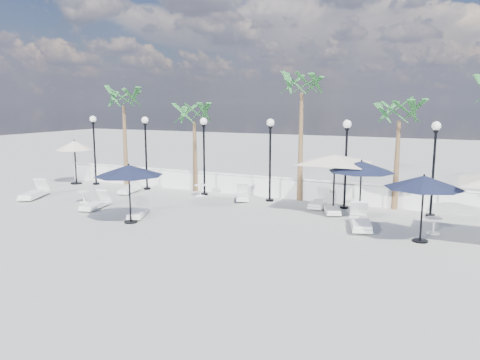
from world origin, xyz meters
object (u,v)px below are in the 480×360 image
at_px(lounger_3, 130,189).
at_px(lounger_1, 34,193).
at_px(lounger_5, 332,208).
at_px(lounger_6, 320,202).
at_px(parasol_cream_small, 74,146).
at_px(lounger_2, 138,212).
at_px(parasol_navy_right, 424,182).
at_px(parasol_navy_mid, 361,167).
at_px(parasol_navy_left, 129,171).
at_px(parasol_cream_sq_a, 335,155).
at_px(lounger_7, 360,222).
at_px(lounger_4, 243,195).
at_px(lounger_0, 96,204).

bearing_deg(lounger_3, lounger_1, -149.43).
relative_size(lounger_5, lounger_6, 0.97).
bearing_deg(parasol_cream_small, lounger_2, -30.97).
bearing_deg(parasol_navy_right, lounger_5, 143.33).
relative_size(lounger_6, parasol_navy_mid, 0.72).
bearing_deg(lounger_1, parasol_cream_small, 84.33).
xyz_separation_m(parasol_navy_mid, parasol_navy_right, (2.47, -2.38, -0.06)).
relative_size(lounger_5, parasol_navy_left, 0.71).
relative_size(parasol_cream_sq_a, parasol_cream_small, 2.13).
distance_m(lounger_3, parasol_navy_right, 14.44).
xyz_separation_m(lounger_7, parasol_navy_mid, (-0.35, 1.61, 1.80)).
bearing_deg(lounger_5, parasol_navy_right, -58.19).
distance_m(parasol_navy_mid, parasol_navy_right, 3.43).
bearing_deg(parasol_cream_small, parasol_navy_left, -34.32).
relative_size(lounger_3, parasol_navy_mid, 0.67).
relative_size(lounger_3, lounger_7, 0.80).
xyz_separation_m(lounger_7, parasol_navy_right, (2.12, -0.77, 1.74)).
relative_size(lounger_1, parasol_navy_mid, 0.82).
xyz_separation_m(parasol_navy_left, parasol_navy_right, (10.28, 2.11, -0.02)).
height_order(lounger_1, lounger_5, lounger_1).
bearing_deg(parasol_cream_small, lounger_4, 0.09).
distance_m(parasol_cream_sq_a, parasol_cream_small, 14.95).
bearing_deg(lounger_0, lounger_2, -18.67).
bearing_deg(parasol_cream_small, parasol_navy_mid, -4.17).
bearing_deg(lounger_5, lounger_0, 179.53).
relative_size(lounger_0, lounger_3, 1.06).
bearing_deg(parasol_navy_left, lounger_5, 36.42).
bearing_deg(lounger_7, parasol_navy_mid, 86.60).
distance_m(parasol_navy_mid, parasol_cream_sq_a, 1.33).
bearing_deg(parasol_cream_sq_a, lounger_6, 137.19).
bearing_deg(lounger_6, lounger_7, -51.23).
xyz_separation_m(lounger_0, lounger_6, (8.72, 4.47, 0.01)).
height_order(lounger_2, parasol_cream_sq_a, parasol_cream_sq_a).
distance_m(parasol_navy_right, parasol_cream_sq_a, 4.67).
bearing_deg(parasol_navy_left, lounger_0, 156.81).
bearing_deg(lounger_6, lounger_0, -153.43).
height_order(lounger_4, parasol_navy_right, parasol_navy_right).
xyz_separation_m(lounger_4, parasol_cream_sq_a, (4.53, -0.70, 2.21)).
height_order(lounger_1, lounger_4, lounger_1).
height_order(parasol_navy_left, parasol_cream_sq_a, parasol_cream_sq_a).
xyz_separation_m(lounger_7, parasol_cream_small, (-16.47, 2.79, 1.89)).
distance_m(lounger_1, lounger_3, 4.48).
bearing_deg(lounger_7, lounger_5, 112.86).
distance_m(lounger_1, lounger_2, 6.85).
distance_m(lounger_1, parasol_navy_mid, 15.28).
height_order(lounger_7, parasol_cream_sq_a, parasol_cream_sq_a).
height_order(lounger_2, parasol_navy_left, parasol_navy_left).
bearing_deg(lounger_5, lounger_1, 171.48).
relative_size(lounger_4, parasol_cream_sq_a, 0.34).
distance_m(lounger_4, lounger_7, 6.68).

